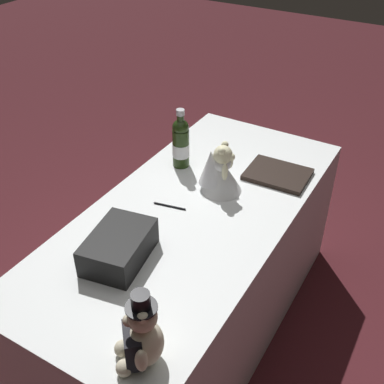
{
  "coord_description": "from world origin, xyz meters",
  "views": [
    {
      "loc": [
        -1.43,
        -0.84,
        2.02
      ],
      "look_at": [
        0.0,
        0.0,
        0.84
      ],
      "focal_mm": 44.89,
      "sensor_mm": 36.0,
      "label": 1
    }
  ],
  "objects_px": {
    "gift_case_black": "(119,247)",
    "guestbook": "(278,174)",
    "teddy_bear_groom": "(140,338)",
    "signing_pen": "(169,206)",
    "champagne_bottle": "(181,142)",
    "teddy_bear_bride": "(219,171)"
  },
  "relations": [
    {
      "from": "teddy_bear_groom",
      "to": "gift_case_black",
      "type": "relative_size",
      "value": 0.9
    },
    {
      "from": "teddy_bear_groom",
      "to": "guestbook",
      "type": "relative_size",
      "value": 0.99
    },
    {
      "from": "champagne_bottle",
      "to": "guestbook",
      "type": "distance_m",
      "value": 0.49
    },
    {
      "from": "gift_case_black",
      "to": "guestbook",
      "type": "distance_m",
      "value": 0.9
    },
    {
      "from": "champagne_bottle",
      "to": "guestbook",
      "type": "xyz_separation_m",
      "value": [
        0.15,
        -0.45,
        -0.12
      ]
    },
    {
      "from": "teddy_bear_bride",
      "to": "guestbook",
      "type": "bearing_deg",
      "value": -38.47
    },
    {
      "from": "gift_case_black",
      "to": "guestbook",
      "type": "bearing_deg",
      "value": -19.75
    },
    {
      "from": "teddy_bear_bride",
      "to": "guestbook",
      "type": "height_order",
      "value": "teddy_bear_bride"
    },
    {
      "from": "teddy_bear_groom",
      "to": "guestbook",
      "type": "height_order",
      "value": "teddy_bear_groom"
    },
    {
      "from": "champagne_bottle",
      "to": "guestbook",
      "type": "height_order",
      "value": "champagne_bottle"
    },
    {
      "from": "teddy_bear_groom",
      "to": "champagne_bottle",
      "type": "height_order",
      "value": "champagne_bottle"
    },
    {
      "from": "champagne_bottle",
      "to": "guestbook",
      "type": "bearing_deg",
      "value": -71.79
    },
    {
      "from": "gift_case_black",
      "to": "guestbook",
      "type": "xyz_separation_m",
      "value": [
        0.85,
        -0.3,
        -0.05
      ]
    },
    {
      "from": "gift_case_black",
      "to": "champagne_bottle",
      "type": "bearing_deg",
      "value": 12.23
    },
    {
      "from": "gift_case_black",
      "to": "teddy_bear_groom",
      "type": "bearing_deg",
      "value": -134.28
    },
    {
      "from": "signing_pen",
      "to": "guestbook",
      "type": "distance_m",
      "value": 0.57
    },
    {
      "from": "signing_pen",
      "to": "guestbook",
      "type": "bearing_deg",
      "value": -34.12
    },
    {
      "from": "teddy_bear_groom",
      "to": "gift_case_black",
      "type": "height_order",
      "value": "teddy_bear_groom"
    },
    {
      "from": "guestbook",
      "to": "teddy_bear_groom",
      "type": "bearing_deg",
      "value": 179.6
    },
    {
      "from": "teddy_bear_bride",
      "to": "signing_pen",
      "type": "height_order",
      "value": "teddy_bear_bride"
    },
    {
      "from": "teddy_bear_bride",
      "to": "champagne_bottle",
      "type": "xyz_separation_m",
      "value": [
        0.09,
        0.26,
        0.03
      ]
    },
    {
      "from": "teddy_bear_groom",
      "to": "signing_pen",
      "type": "xyz_separation_m",
      "value": [
        0.7,
        0.36,
        -0.1
      ]
    }
  ]
}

